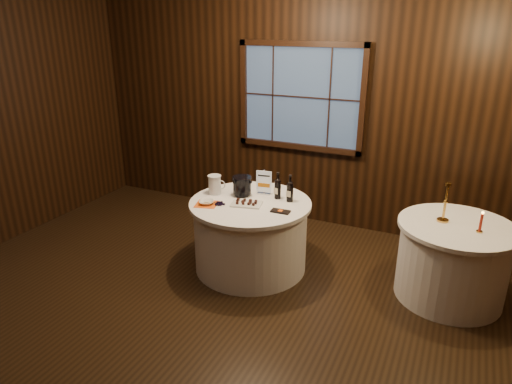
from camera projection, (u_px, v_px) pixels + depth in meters
The scene contains 16 objects.
ground at pixel (204, 316), 4.19m from camera, with size 6.00×6.00×0.00m, color black.
back_wall at pixel (301, 105), 5.75m from camera, with size 6.00×0.10×3.00m.
main_table at pixel (250, 235), 4.90m from camera, with size 1.28×1.28×0.77m.
side_table at pixel (452, 261), 4.37m from camera, with size 1.08×1.08×0.77m.
sign_stand at pixel (264, 186), 4.95m from camera, with size 0.17×0.10×0.28m.
port_bottle_left at pixel (278, 187), 4.81m from camera, with size 0.07×0.08×0.29m.
port_bottle_right at pixel (290, 190), 4.73m from camera, with size 0.07×0.07×0.29m.
ice_bucket at pixel (242, 186), 4.90m from camera, with size 0.21×0.21×0.21m.
chocolate_plate at pixel (247, 203), 4.68m from camera, with size 0.34×0.27×0.04m.
chocolate_box at pixel (280, 211), 4.51m from camera, with size 0.19×0.09×0.02m, color black.
grape_bunch at pixel (219, 204), 4.65m from camera, with size 0.17×0.10×0.04m.
glass_pitcher at pixel (215, 185), 4.95m from camera, with size 0.19×0.15×0.21m.
orange_napkin at pixel (207, 204), 4.70m from camera, with size 0.22×0.22×0.00m, color #EC5A13.
cracker_bowl at pixel (206, 202), 4.69m from camera, with size 0.15×0.15×0.04m, color silver.
brass_candlestick at pixel (445, 208), 4.26m from camera, with size 0.11×0.11×0.39m.
red_candle at pixel (481, 224), 4.06m from camera, with size 0.05×0.05×0.20m.
Camera 1 is at (1.92, -2.98, 2.55)m, focal length 32.00 mm.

